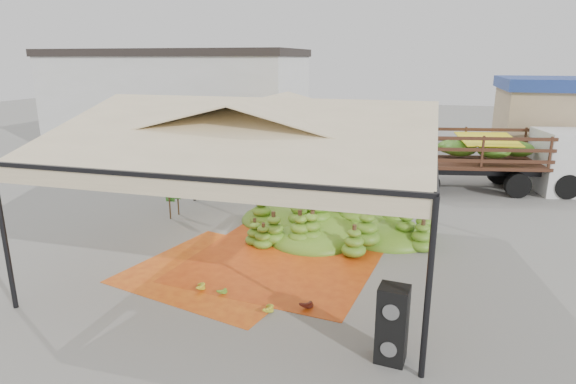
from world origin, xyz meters
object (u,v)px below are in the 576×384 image
(banana_heap, at_px, (336,209))
(vendor, at_px, (342,184))
(speaker_stack, at_px, (392,324))
(truck_right, at_px, (503,154))
(truck_left, at_px, (278,140))

(banana_heap, height_order, vendor, vendor)
(banana_heap, relative_size, speaker_stack, 4.51)
(speaker_stack, bearing_deg, banana_heap, 115.16)
(speaker_stack, bearing_deg, vendor, 111.38)
(vendor, distance_m, truck_right, 6.63)
(banana_heap, bearing_deg, speaker_stack, -71.10)
(speaker_stack, xyz_separation_m, truck_left, (-5.97, 12.96, 0.74))
(banana_heap, xyz_separation_m, vendor, (-0.26, 2.57, 0.11))
(speaker_stack, height_order, vendor, vendor)
(truck_left, bearing_deg, truck_right, -10.94)
(speaker_stack, relative_size, truck_right, 0.19)
(speaker_stack, xyz_separation_m, vendor, (-2.32, 8.60, 0.08))
(banana_heap, bearing_deg, truck_left, 119.44)
(vendor, xyz_separation_m, truck_left, (-3.65, 4.36, 0.66))
(truck_left, bearing_deg, banana_heap, -67.01)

